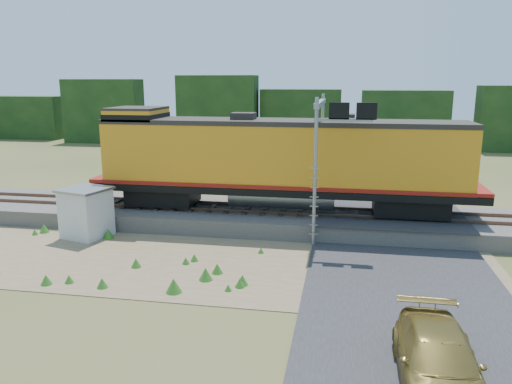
% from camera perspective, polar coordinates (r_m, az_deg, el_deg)
% --- Properties ---
extents(ground, '(140.00, 140.00, 0.00)m').
position_cam_1_polar(ground, '(19.93, -4.36, -8.51)').
color(ground, '#475123').
rests_on(ground, ground).
extents(ballast, '(70.00, 5.00, 0.80)m').
position_cam_1_polar(ballast, '(25.36, -0.99, -2.87)').
color(ballast, slate).
rests_on(ballast, ground).
extents(rails, '(70.00, 1.54, 0.16)m').
position_cam_1_polar(rails, '(25.24, -0.99, -1.82)').
color(rails, brown).
rests_on(rails, ballast).
extents(dirt_shoulder, '(26.00, 8.00, 0.03)m').
position_cam_1_polar(dirt_shoulder, '(20.93, -9.37, -7.55)').
color(dirt_shoulder, '#8C7754').
rests_on(dirt_shoulder, ground).
extents(road, '(7.00, 66.00, 0.86)m').
position_cam_1_polar(road, '(20.14, 16.10, -8.49)').
color(road, '#38383A').
rests_on(road, ground).
extents(tree_line_north, '(130.00, 3.00, 6.50)m').
position_cam_1_polar(tree_line_north, '(56.33, 5.37, 8.39)').
color(tree_line_north, '#153312').
rests_on(tree_line_north, ground).
extents(weed_clumps, '(15.00, 6.20, 0.56)m').
position_cam_1_polar(weed_clumps, '(21.12, -13.60, -7.60)').
color(weed_clumps, '#327020').
rests_on(weed_clumps, ground).
extents(locomotive, '(19.00, 2.90, 4.90)m').
position_cam_1_polar(locomotive, '(24.50, 2.32, 3.70)').
color(locomotive, black).
rests_on(locomotive, rails).
extents(shed, '(2.41, 2.41, 2.33)m').
position_cam_1_polar(shed, '(24.50, -18.82, -2.22)').
color(shed, silver).
rests_on(shed, ground).
extents(signal_gantry, '(2.58, 6.20, 6.50)m').
position_cam_1_polar(signal_gantry, '(23.46, 7.99, 6.97)').
color(signal_gantry, gray).
rests_on(signal_gantry, ground).
extents(car, '(1.94, 4.67, 1.35)m').
position_cam_1_polar(car, '(13.17, 20.12, -17.77)').
color(car, olive).
rests_on(car, ground).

